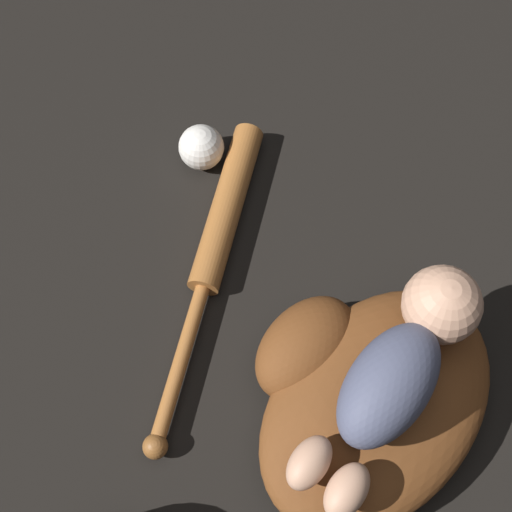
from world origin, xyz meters
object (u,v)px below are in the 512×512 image
(baseball_bat, at_px, (218,236))
(baby_figure, at_px, (402,364))
(baseball_glove, at_px, (364,395))
(baseball, at_px, (201,147))

(baseball_bat, bearing_deg, baby_figure, -118.04)
(baseball_glove, distance_m, baby_figure, 0.10)
(baby_figure, distance_m, baseball, 0.49)
(baseball_bat, bearing_deg, baseball_glove, -123.83)
(baseball_glove, height_order, baseball_bat, baseball_glove)
(baseball_glove, distance_m, baseball, 0.47)
(baseball_glove, height_order, baseball, baseball_glove)
(baseball_glove, relative_size, baseball_bat, 0.83)
(baseball_bat, height_order, baseball, baseball)
(baby_figure, relative_size, baseball_bat, 0.63)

